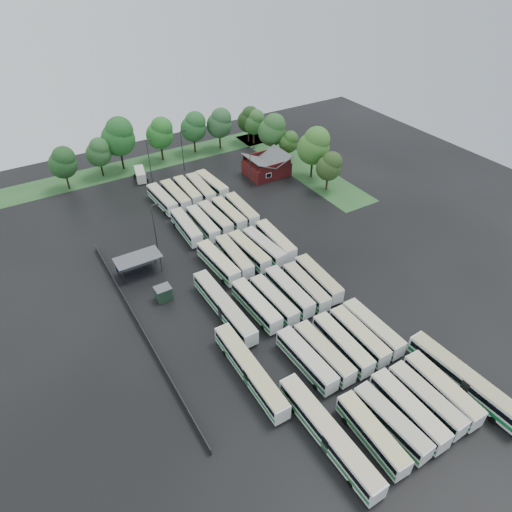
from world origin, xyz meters
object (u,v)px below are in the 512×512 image
brick_building (267,168)px  artic_bus_east (464,380)px  minibus (140,174)px  artic_bus_west_a (328,434)px

brick_building → artic_bus_east: (-11.77, -69.17, -0.05)m
artic_bus_east → minibus: size_ratio=2.78×
artic_bus_west_a → minibus: bearing=86.4°
artic_bus_west_a → minibus: size_ratio=2.82×
artic_bus_east → brick_building: bearing=77.6°
brick_building → artic_bus_west_a: brick_building is taller
brick_building → artic_bus_west_a: size_ratio=0.56×
artic_bus_west_a → artic_bus_east: size_ratio=1.01×
artic_bus_east → minibus: artic_bus_east is taller
artic_bus_west_a → artic_bus_east: (21.21, -3.37, -0.03)m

